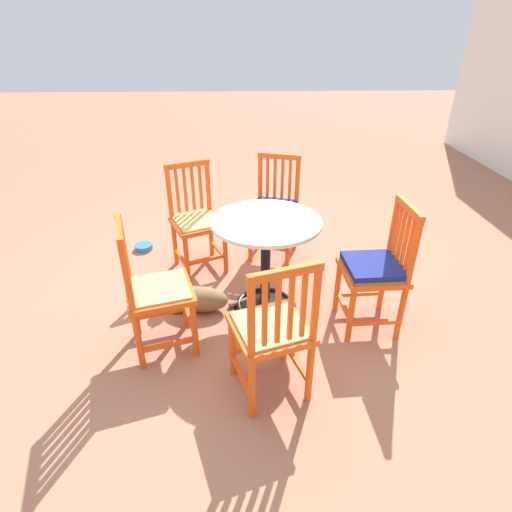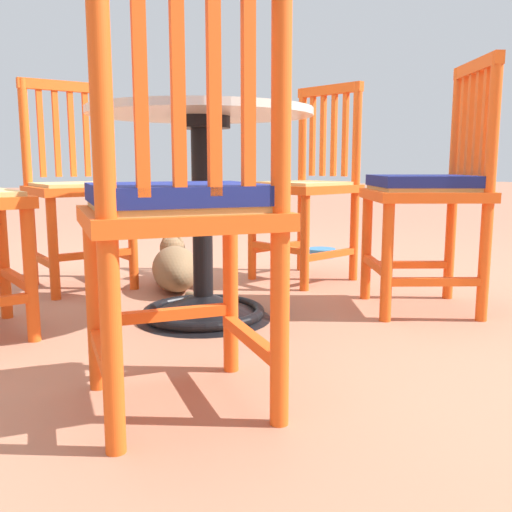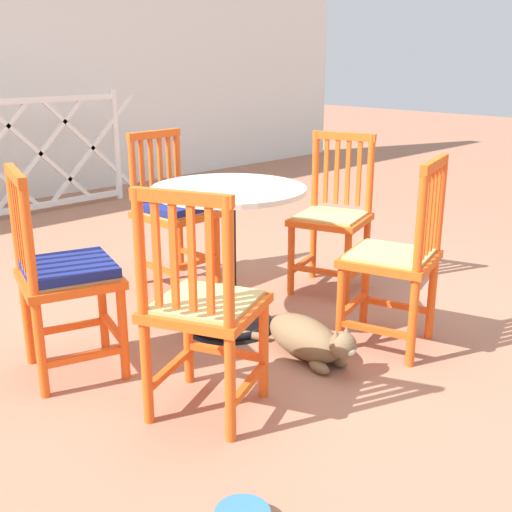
% 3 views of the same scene
% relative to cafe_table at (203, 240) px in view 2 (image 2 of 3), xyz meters
% --- Properties ---
extents(ground_plane, '(24.00, 24.00, 0.00)m').
position_rel_cafe_table_xyz_m(ground_plane, '(0.05, -0.17, -0.28)').
color(ground_plane, '#A36B51').
extents(cafe_table, '(0.76, 0.76, 0.73)m').
position_rel_cafe_table_xyz_m(cafe_table, '(0.00, 0.00, 0.00)').
color(cafe_table, black).
rests_on(cafe_table, ground_plane).
extents(orange_chair_near_fence, '(0.50, 0.50, 0.91)m').
position_rel_cafe_table_xyz_m(orange_chair_near_fence, '(-0.83, 0.12, 0.16)').
color(orange_chair_near_fence, '#EA5619').
rests_on(orange_chair_near_fence, ground_plane).
extents(orange_chair_at_corner, '(0.53, 0.53, 0.91)m').
position_rel_cafe_table_xyz_m(orange_chair_at_corner, '(-0.63, -0.55, 0.15)').
color(orange_chair_at_corner, '#EA5619').
rests_on(orange_chair_at_corner, ground_plane).
extents(orange_chair_facing_out, '(0.50, 0.50, 0.91)m').
position_rel_cafe_table_xyz_m(orange_chair_facing_out, '(0.40, -0.71, 0.15)').
color(orange_chair_facing_out, '#EA5619').
rests_on(orange_chair_facing_out, ground_plane).
extents(orange_chair_by_planter, '(0.42, 0.42, 0.91)m').
position_rel_cafe_table_xyz_m(orange_chair_by_planter, '(0.21, 0.73, 0.16)').
color(orange_chair_by_planter, '#EA5619').
rests_on(orange_chair_by_planter, ground_plane).
extents(tabby_cat, '(0.26, 0.74, 0.23)m').
position_rel_cafe_table_xyz_m(tabby_cat, '(0.00, -0.53, -0.19)').
color(tabby_cat, brown).
rests_on(tabby_cat, ground_plane).
extents(pet_water_bowl, '(0.17, 0.17, 0.05)m').
position_rel_cafe_table_xyz_m(pet_water_bowl, '(-0.97, -1.12, -0.26)').
color(pet_water_bowl, teal).
rests_on(pet_water_bowl, ground_plane).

